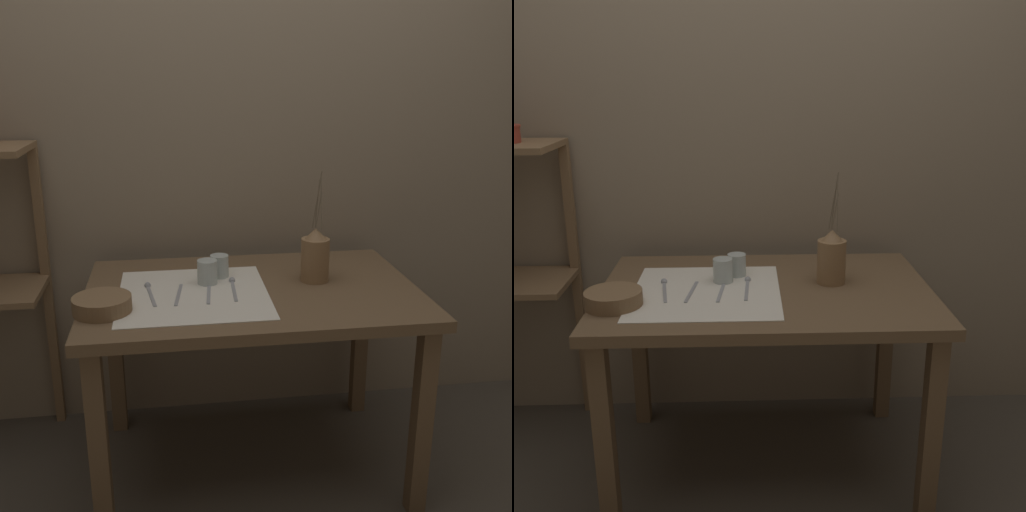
% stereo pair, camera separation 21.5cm
% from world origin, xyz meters
% --- Properties ---
extents(ground_plane, '(12.00, 12.00, 0.00)m').
position_xyz_m(ground_plane, '(0.00, 0.00, 0.00)').
color(ground_plane, '#473F35').
extents(stone_wall_back, '(7.00, 0.06, 2.40)m').
position_xyz_m(stone_wall_back, '(0.00, 0.51, 1.20)').
color(stone_wall_back, gray).
rests_on(stone_wall_back, ground_plane).
extents(wooden_table, '(1.20, 0.81, 0.76)m').
position_xyz_m(wooden_table, '(0.00, 0.00, 0.66)').
color(wooden_table, brown).
rests_on(wooden_table, ground_plane).
extents(linen_cloth, '(0.52, 0.55, 0.00)m').
position_xyz_m(linen_cloth, '(-0.21, -0.04, 0.76)').
color(linen_cloth, silver).
rests_on(linen_cloth, wooden_table).
extents(pitcher_with_flowers, '(0.11, 0.11, 0.41)m').
position_xyz_m(pitcher_with_flowers, '(0.24, 0.04, 0.85)').
color(pitcher_with_flowers, olive).
rests_on(pitcher_with_flowers, wooden_table).
extents(wooden_bowl, '(0.19, 0.19, 0.05)m').
position_xyz_m(wooden_bowl, '(-0.52, -0.16, 0.78)').
color(wooden_bowl, brown).
rests_on(wooden_bowl, wooden_table).
extents(glass_tumbler_near, '(0.07, 0.07, 0.09)m').
position_xyz_m(glass_tumbler_near, '(-0.16, 0.06, 0.80)').
color(glass_tumbler_near, '#B7C1BC').
rests_on(glass_tumbler_near, wooden_table).
extents(glass_tumbler_far, '(0.07, 0.07, 0.08)m').
position_xyz_m(glass_tumbler_far, '(-0.11, 0.13, 0.80)').
color(glass_tumbler_far, '#B7C1BC').
rests_on(glass_tumbler_far, wooden_table).
extents(spoon_outer, '(0.05, 0.22, 0.02)m').
position_xyz_m(spoon_outer, '(-0.37, 0.01, 0.76)').
color(spoon_outer, '#939399').
rests_on(spoon_outer, wooden_table).
extents(fork_outer, '(0.04, 0.20, 0.00)m').
position_xyz_m(fork_outer, '(-0.27, -0.05, 0.76)').
color(fork_outer, '#939399').
rests_on(fork_outer, wooden_table).
extents(knife_center, '(0.03, 0.20, 0.00)m').
position_xyz_m(knife_center, '(-0.16, -0.05, 0.76)').
color(knife_center, '#939399').
rests_on(knife_center, wooden_table).
extents(spoon_inner, '(0.03, 0.22, 0.02)m').
position_xyz_m(spoon_inner, '(-0.07, 0.02, 0.76)').
color(spoon_inner, '#939399').
rests_on(spoon_inner, wooden_table).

